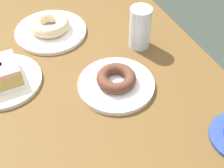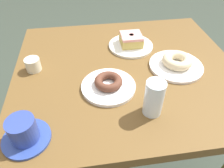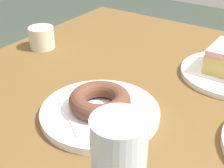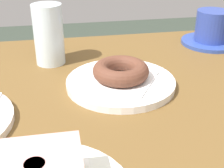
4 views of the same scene
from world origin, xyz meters
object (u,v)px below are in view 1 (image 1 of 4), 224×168
donut_sugar_ring (50,24)px  plate_sugar_ring (51,31)px  plate_glazed_square (3,81)px  plate_chocolate_ring (116,85)px  donut_glazed_square (0,72)px  donut_chocolate_ring (116,78)px  water_glass (140,28)px

donut_sugar_ring → plate_sugar_ring: bearing=-90.0°
plate_glazed_square → plate_chocolate_ring: bearing=62.0°
donut_sugar_ring → plate_glazed_square: bearing=-49.9°
plate_glazed_square → donut_glazed_square: bearing=76.0°
plate_sugar_ring → plate_chocolate_ring: bearing=16.0°
plate_sugar_ring → donut_sugar_ring: size_ratio=1.81×
donut_chocolate_ring → donut_sugar_ring: bearing=-164.0°
plate_glazed_square → water_glass: size_ratio=1.63×
donut_glazed_square → donut_chocolate_ring: size_ratio=0.93×
donut_sugar_ring → plate_chocolate_ring: donut_sugar_ring is taller
donut_glazed_square → water_glass: water_glass is taller
donut_chocolate_ring → water_glass: size_ratio=0.82×
donut_glazed_square → water_glass: bearing=87.8°
plate_glazed_square → plate_chocolate_ring: 0.31m
donut_sugar_ring → donut_glazed_square: (0.16, -0.19, 0.01)m
plate_sugar_ring → donut_chocolate_ring: 0.32m
plate_chocolate_ring → water_glass: 0.20m
plate_sugar_ring → water_glass: bearing=52.6°
donut_glazed_square → water_glass: (0.02, 0.41, 0.03)m
donut_sugar_ring → plate_chocolate_ring: bearing=16.0°
plate_glazed_square → donut_glazed_square: donut_glazed_square is taller
plate_sugar_ring → donut_glazed_square: donut_glazed_square is taller
donut_sugar_ring → donut_chocolate_ring: (0.30, 0.09, -0.00)m
water_glass → plate_sugar_ring: bearing=-127.4°
donut_sugar_ring → donut_glazed_square: size_ratio=1.26×
plate_glazed_square → donut_glazed_square: 0.03m
water_glass → plate_glazed_square: bearing=-92.2°
donut_glazed_square → plate_sugar_ring: bearing=130.1°
donut_sugar_ring → donut_chocolate_ring: donut_sugar_ring is taller
plate_chocolate_ring → plate_sugar_ring: bearing=-164.0°
plate_chocolate_ring → donut_chocolate_ring: bearing=0.0°
plate_chocolate_ring → donut_chocolate_ring: 0.02m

